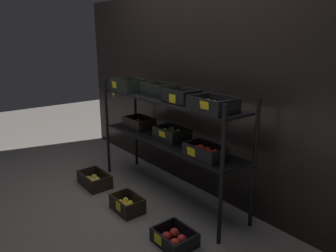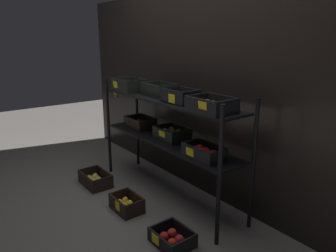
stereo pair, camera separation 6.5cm
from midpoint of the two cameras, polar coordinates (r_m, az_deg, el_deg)
name	(u,v)px [view 1 (the left image)]	position (r m, az deg, el deg)	size (l,w,h in m)	color
ground_plane	(168,194)	(3.24, -0.58, -12.13)	(10.00, 10.00, 0.00)	#605B56
storefront_wall	(199,93)	(3.17, 4.94, 5.95)	(4.10, 0.12, 1.96)	black
display_rack	(166,117)	(2.97, -0.91, 1.55)	(1.82, 0.41, 1.09)	black
crate_ground_apple_gold	(95,181)	(3.49, -13.54, -9.54)	(0.37, 0.23, 0.14)	black
crate_ground_lemon	(127,205)	(2.97, -7.95, -13.89)	(0.30, 0.21, 0.14)	black
crate_ground_apple_red	(174,238)	(2.55, 0.37, -19.50)	(0.30, 0.25, 0.11)	black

